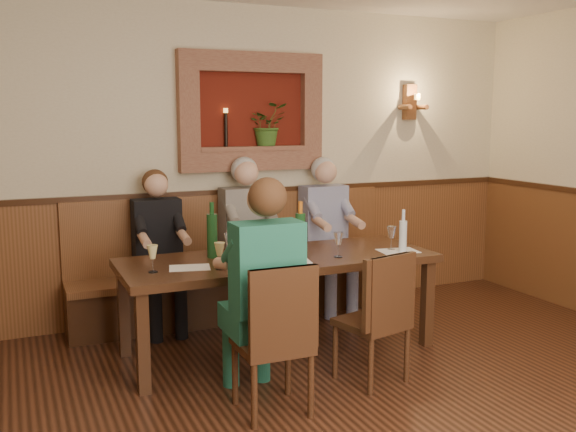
% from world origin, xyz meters
% --- Properties ---
extents(room_shell, '(6.04, 6.04, 2.82)m').
position_xyz_m(room_shell, '(0.00, 0.00, 1.89)').
color(room_shell, beige).
rests_on(room_shell, ground).
extents(wainscoting, '(6.02, 6.02, 1.15)m').
position_xyz_m(wainscoting, '(0.00, -0.00, 0.59)').
color(wainscoting, brown).
rests_on(wainscoting, ground).
extents(wall_niche, '(1.36, 0.30, 1.06)m').
position_xyz_m(wall_niche, '(0.24, 2.94, 1.81)').
color(wall_niche, '#58160C').
rests_on(wall_niche, ground).
extents(wall_sconce, '(0.25, 0.20, 0.35)m').
position_xyz_m(wall_sconce, '(1.90, 2.93, 1.94)').
color(wall_sconce, brown).
rests_on(wall_sconce, ground).
extents(dining_table, '(2.40, 0.90, 0.75)m').
position_xyz_m(dining_table, '(0.00, 1.85, 0.68)').
color(dining_table, '#32190F').
rests_on(dining_table, ground).
extents(bench, '(3.00, 0.45, 1.11)m').
position_xyz_m(bench, '(0.00, 2.79, 0.33)').
color(bench, '#381E0F').
rests_on(bench, ground).
extents(chair_near_left, '(0.43, 0.43, 0.96)m').
position_xyz_m(chair_near_left, '(-0.44, 0.89, 0.28)').
color(chair_near_left, '#32190F').
rests_on(chair_near_left, ground).
extents(chair_near_right, '(0.49, 0.49, 0.92)m').
position_xyz_m(chair_near_right, '(0.37, 1.05, 0.27)').
color(chair_near_right, '#32190F').
rests_on(chair_near_right, ground).
extents(person_bench_left, '(0.40, 0.49, 1.37)m').
position_xyz_m(person_bench_left, '(-0.73, 2.69, 0.56)').
color(person_bench_left, black).
rests_on(person_bench_left, ground).
extents(person_bench_mid, '(0.43, 0.53, 1.46)m').
position_xyz_m(person_bench_mid, '(0.07, 2.69, 0.60)').
color(person_bench_mid, '#54514D').
rests_on(person_bench_mid, ground).
extents(person_bench_right, '(0.42, 0.52, 1.43)m').
position_xyz_m(person_bench_right, '(0.85, 2.69, 0.59)').
color(person_bench_right, navy).
rests_on(person_bench_right, ground).
extents(person_chair_front, '(0.43, 0.53, 1.45)m').
position_xyz_m(person_chair_front, '(-0.44, 1.07, 0.60)').
color(person_chair_front, '#1A5B5E').
rests_on(person_chair_front, ground).
extents(spittoon_bucket, '(0.29, 0.29, 0.27)m').
position_xyz_m(spittoon_bucket, '(-0.21, 1.75, 0.88)').
color(spittoon_bucket, red).
rests_on(spittoon_bucket, dining_table).
extents(wine_bottle_green_a, '(0.10, 0.10, 0.42)m').
position_xyz_m(wine_bottle_green_a, '(0.16, 1.80, 0.93)').
color(wine_bottle_green_a, '#19471E').
rests_on(wine_bottle_green_a, dining_table).
extents(wine_bottle_green_b, '(0.11, 0.11, 0.42)m').
position_xyz_m(wine_bottle_green_b, '(-0.47, 2.02, 0.93)').
color(wine_bottle_green_b, '#19471E').
rests_on(wine_bottle_green_b, dining_table).
extents(water_bottle, '(0.07, 0.07, 0.34)m').
position_xyz_m(water_bottle, '(0.96, 1.60, 0.88)').
color(water_bottle, silver).
rests_on(water_bottle, dining_table).
extents(tasting_sheet_a, '(0.32, 0.26, 0.00)m').
position_xyz_m(tasting_sheet_a, '(-0.72, 1.76, 0.75)').
color(tasting_sheet_a, white).
rests_on(tasting_sheet_a, dining_table).
extents(tasting_sheet_b, '(0.28, 0.23, 0.00)m').
position_xyz_m(tasting_sheet_b, '(0.03, 1.65, 0.75)').
color(tasting_sheet_b, white).
rests_on(tasting_sheet_b, dining_table).
extents(tasting_sheet_c, '(0.33, 0.26, 0.00)m').
position_xyz_m(tasting_sheet_c, '(0.95, 1.65, 0.75)').
color(tasting_sheet_c, white).
rests_on(tasting_sheet_c, dining_table).
extents(tasting_sheet_d, '(0.31, 0.27, 0.00)m').
position_xyz_m(tasting_sheet_d, '(-0.35, 1.58, 0.75)').
color(tasting_sheet_d, white).
rests_on(tasting_sheet_d, dining_table).
extents(wine_glass_0, '(0.08, 0.08, 0.19)m').
position_xyz_m(wine_glass_0, '(-0.04, 1.75, 0.85)').
color(wine_glass_0, '#F5E792').
rests_on(wine_glass_0, dining_table).
extents(wine_glass_1, '(0.08, 0.08, 0.19)m').
position_xyz_m(wine_glass_1, '(0.41, 1.65, 0.85)').
color(wine_glass_1, white).
rests_on(wine_glass_1, dining_table).
extents(wine_glass_2, '(0.08, 0.08, 0.19)m').
position_xyz_m(wine_glass_2, '(-0.36, 1.98, 0.85)').
color(wine_glass_2, white).
rests_on(wine_glass_2, dining_table).
extents(wine_glass_3, '(0.08, 0.08, 0.19)m').
position_xyz_m(wine_glass_3, '(-0.13, 1.55, 0.85)').
color(wine_glass_3, '#F5E792').
rests_on(wine_glass_3, dining_table).
extents(wine_glass_4, '(0.08, 0.08, 0.19)m').
position_xyz_m(wine_glass_4, '(-0.54, 1.63, 0.85)').
color(wine_glass_4, '#F5E792').
rests_on(wine_glass_4, dining_table).
extents(wine_glass_5, '(0.08, 0.08, 0.19)m').
position_xyz_m(wine_glass_5, '(-0.99, 1.73, 0.85)').
color(wine_glass_5, '#F5E792').
rests_on(wine_glass_5, dining_table).
extents(wine_glass_6, '(0.08, 0.08, 0.19)m').
position_xyz_m(wine_glass_6, '(0.92, 1.72, 0.85)').
color(wine_glass_6, white).
rests_on(wine_glass_6, dining_table).
extents(wine_glass_7, '(0.08, 0.08, 0.19)m').
position_xyz_m(wine_glass_7, '(0.17, 1.97, 0.85)').
color(wine_glass_7, '#F5E792').
rests_on(wine_glass_7, dining_table).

